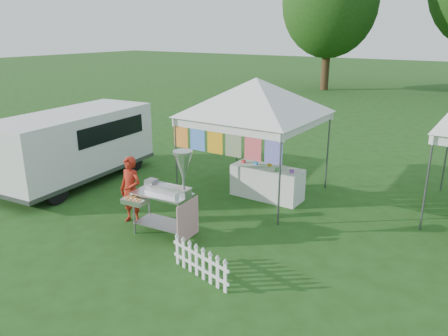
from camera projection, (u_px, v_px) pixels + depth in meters
The scene contains 8 objects.
ground at pixel (167, 245), 8.72m from camera, with size 120.00×120.00×0.00m, color #214313.
canopy_main at pixel (256, 78), 10.59m from camera, with size 4.24×4.24×3.45m.
tree_left at pixel (330, 2), 29.16m from camera, with size 6.40×6.40×9.53m.
donut_cart at pixel (169, 187), 8.75m from camera, with size 1.34×1.02×1.88m.
vendor at pixel (131, 190), 9.55m from camera, with size 0.55×0.36×1.51m, color #A12113.
cargo_van at pixel (77, 144), 12.19m from camera, with size 2.34×4.87×1.96m.
picket_fence at pixel (200, 263), 7.50m from camera, with size 1.41×0.35×0.56m.
display_table at pixel (267, 182), 11.08m from camera, with size 1.80×0.70×0.81m, color white.
Camera 1 is at (5.28, -5.90, 4.13)m, focal length 35.00 mm.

